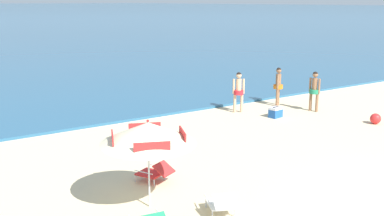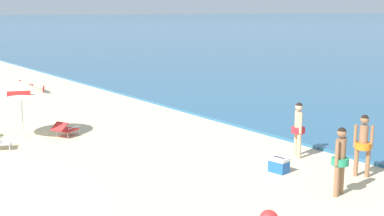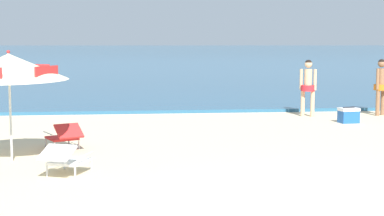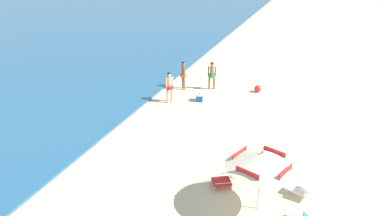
{
  "view_description": "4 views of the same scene",
  "coord_description": "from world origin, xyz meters",
  "px_view_note": "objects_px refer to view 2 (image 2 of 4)",
  "views": [
    {
      "loc": [
        -9.25,
        -4.36,
        4.39
      ],
      "look_at": [
        -1.75,
        6.83,
        1.24
      ],
      "focal_mm": 42.95,
      "sensor_mm": 36.0,
      "label": 1
    },
    {
      "loc": [
        11.87,
        -1.33,
        4.26
      ],
      "look_at": [
        0.19,
        7.3,
        1.4
      ],
      "focal_mm": 46.72,
      "sensor_mm": 36.0,
      "label": 2
    },
    {
      "loc": [
        -2.75,
        -6.48,
        2.08
      ],
      "look_at": [
        -1.41,
        5.97,
        0.69
      ],
      "focal_mm": 53.98,
      "sensor_mm": 36.0,
      "label": 3
    },
    {
      "loc": [
        -13.34,
        3.11,
        6.75
      ],
      "look_at": [
        -0.04,
        7.54,
        0.86
      ],
      "focal_mm": 32.08,
      "sensor_mm": 36.0,
      "label": 4
    }
  ],
  "objects_px": {
    "beach_umbrella_striped_main": "(20,88)",
    "person_wading_in": "(363,141)",
    "lounge_chair_beside_umbrella": "(65,129)",
    "cooler_box": "(279,165)",
    "person_standing_near_shore": "(298,126)",
    "person_standing_beside": "(340,156)"
  },
  "relations": [
    {
      "from": "beach_umbrella_striped_main",
      "to": "cooler_box",
      "type": "bearing_deg",
      "value": 28.44
    },
    {
      "from": "lounge_chair_beside_umbrella",
      "to": "cooler_box",
      "type": "relative_size",
      "value": 1.91
    },
    {
      "from": "lounge_chair_beside_umbrella",
      "to": "person_standing_near_shore",
      "type": "relative_size",
      "value": 0.63
    },
    {
      "from": "person_wading_in",
      "to": "cooler_box",
      "type": "xyz_separation_m",
      "value": [
        -1.52,
        -1.46,
        -0.75
      ]
    },
    {
      "from": "person_wading_in",
      "to": "lounge_chair_beside_umbrella",
      "type": "bearing_deg",
      "value": -152.05
    },
    {
      "from": "person_wading_in",
      "to": "person_standing_beside",
      "type": "bearing_deg",
      "value": -72.85
    },
    {
      "from": "beach_umbrella_striped_main",
      "to": "person_standing_near_shore",
      "type": "relative_size",
      "value": 1.63
    },
    {
      "from": "beach_umbrella_striped_main",
      "to": "cooler_box",
      "type": "height_order",
      "value": "beach_umbrella_striped_main"
    },
    {
      "from": "person_standing_near_shore",
      "to": "person_wading_in",
      "type": "relative_size",
      "value": 0.99
    },
    {
      "from": "lounge_chair_beside_umbrella",
      "to": "person_standing_near_shore",
      "type": "bearing_deg",
      "value": 35.42
    },
    {
      "from": "person_standing_near_shore",
      "to": "cooler_box",
      "type": "relative_size",
      "value": 3.02
    },
    {
      "from": "person_standing_near_shore",
      "to": "cooler_box",
      "type": "xyz_separation_m",
      "value": [
        0.66,
        -1.46,
        -0.74
      ]
    },
    {
      "from": "person_wading_in",
      "to": "cooler_box",
      "type": "height_order",
      "value": "person_wading_in"
    },
    {
      "from": "lounge_chair_beside_umbrella",
      "to": "person_wading_in",
      "type": "height_order",
      "value": "person_wading_in"
    },
    {
      "from": "person_standing_beside",
      "to": "cooler_box",
      "type": "bearing_deg",
      "value": 176.98
    },
    {
      "from": "person_standing_near_shore",
      "to": "cooler_box",
      "type": "bearing_deg",
      "value": -65.62
    },
    {
      "from": "person_standing_beside",
      "to": "lounge_chair_beside_umbrella",
      "type": "bearing_deg",
      "value": -161.79
    },
    {
      "from": "person_standing_near_shore",
      "to": "person_standing_beside",
      "type": "distance_m",
      "value": 3.09
    },
    {
      "from": "beach_umbrella_striped_main",
      "to": "person_wading_in",
      "type": "bearing_deg",
      "value": 31.37
    },
    {
      "from": "beach_umbrella_striped_main",
      "to": "lounge_chair_beside_umbrella",
      "type": "bearing_deg",
      "value": 55.74
    },
    {
      "from": "person_wading_in",
      "to": "cooler_box",
      "type": "distance_m",
      "value": 2.24
    },
    {
      "from": "person_standing_near_shore",
      "to": "person_wading_in",
      "type": "height_order",
      "value": "person_wading_in"
    }
  ]
}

